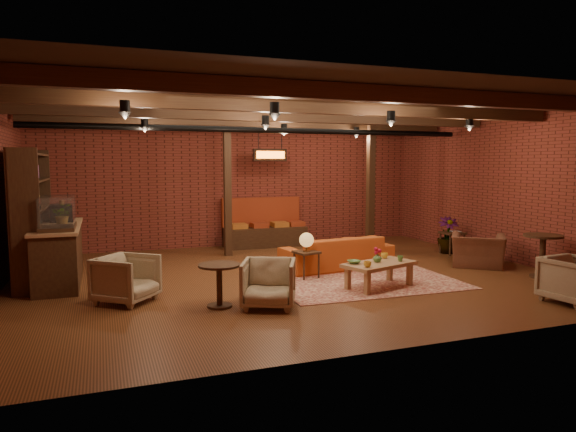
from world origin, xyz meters
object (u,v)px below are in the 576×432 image
object	(u,v)px
side_table_lamp	(306,243)
armchair_a	(126,277)
coffee_table	(378,265)
armchair_right	(478,245)
armchair_far	(574,278)
plant_tall	(449,199)
sofa	(337,252)
side_table_book	(452,234)
round_table_right	(543,249)
armchair_b	(269,281)
round_table_left	(219,278)

from	to	relation	value
side_table_lamp	armchair_a	distance (m)	3.33
coffee_table	armchair_right	xyz separation A→B (m)	(2.87, 0.89, 0.06)
coffee_table	armchair_a	xyz separation A→B (m)	(-4.14, 0.52, 0.01)
armchair_far	plant_tall	xyz separation A→B (m)	(0.96, 4.32, 0.91)
sofa	side_table_book	world-z (taller)	sofa
coffee_table	armchair_a	world-z (taller)	armchair_a
coffee_table	round_table_right	distance (m)	3.31
armchair_b	round_table_right	bearing A→B (deg)	24.84
armchair_right	side_table_book	distance (m)	1.43
sofa	round_table_right	xyz separation A→B (m)	(3.26, -2.10, 0.21)
side_table_book	armchair_far	size ratio (longest dim) A/B	0.70
armchair_b	plant_tall	xyz separation A→B (m)	(5.44, 2.91, 0.91)
round_table_left	side_table_book	world-z (taller)	round_table_left
sofa	coffee_table	xyz separation A→B (m)	(-0.03, -1.72, 0.06)
round_table_right	armchair_b	bearing A→B (deg)	-178.88
armchair_far	plant_tall	size ratio (longest dim) A/B	0.30
sofa	side_table_book	xyz separation A→B (m)	(3.26, 0.53, 0.16)
sofa	plant_tall	world-z (taller)	plant_tall
coffee_table	side_table_lamp	world-z (taller)	side_table_lamp
sofa	side_table_lamp	xyz separation A→B (m)	(-0.91, -0.59, 0.32)
armchair_a	round_table_right	world-z (taller)	round_table_right
sofa	side_table_lamp	size ratio (longest dim) A/B	2.65
round_table_right	sofa	bearing A→B (deg)	147.22
round_table_right	armchair_a	bearing A→B (deg)	173.13
armchair_b	round_table_right	world-z (taller)	round_table_right
round_table_left	armchair_b	size ratio (longest dim) A/B	0.82
round_table_left	armchair_a	distance (m)	1.50
round_table_left	armchair_right	bearing A→B (deg)	11.04
sofa	plant_tall	xyz separation A→B (m)	(3.26, 0.70, 0.97)
sofa	plant_tall	bearing A→B (deg)	-173.98
side_table_lamp	round_table_left	distance (m)	2.40
side_table_lamp	armchair_right	world-z (taller)	armchair_right
plant_tall	armchair_a	bearing A→B (deg)	-165.60
armchair_right	armchair_a	bearing A→B (deg)	42.27
armchair_a	armchair_far	xyz separation A→B (m)	(6.47, -2.41, -0.01)
sofa	armchair_a	world-z (taller)	armchair_a
sofa	coffee_table	world-z (taller)	coffee_table
round_table_right	armchair_far	xyz separation A→B (m)	(-0.96, -1.51, -0.15)
round_table_left	armchair_right	size ratio (longest dim) A/B	0.63
sofa	armchair_far	world-z (taller)	armchair_far
armchair_b	round_table_right	distance (m)	5.44
coffee_table	armchair_far	bearing A→B (deg)	-39.05
armchair_a	armchair_b	bearing A→B (deg)	-77.15
armchair_far	round_table_left	bearing A→B (deg)	155.36
round_table_left	side_table_book	bearing A→B (deg)	22.05
coffee_table	side_table_book	xyz separation A→B (m)	(3.29, 2.25, 0.10)
armchair_b	armchair_far	size ratio (longest dim) A/B	1.01
armchair_b	armchair_far	xyz separation A→B (m)	(4.48, -1.41, -0.00)
armchair_right	side_table_book	world-z (taller)	armchair_right
side_table_lamp	round_table_right	xyz separation A→B (m)	(4.17, -1.51, -0.11)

